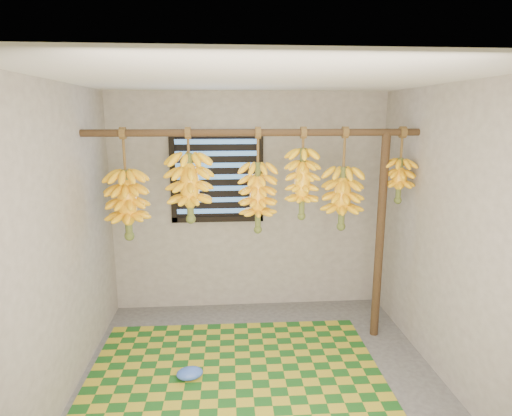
{
  "coord_description": "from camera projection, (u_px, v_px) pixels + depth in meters",
  "views": [
    {
      "loc": [
        -0.29,
        -3.12,
        2.15
      ],
      "look_at": [
        0.0,
        0.55,
        1.35
      ],
      "focal_mm": 30.0,
      "sensor_mm": 36.0,
      "label": 1
    }
  ],
  "objects": [
    {
      "name": "floor",
      "position": [
        261.0,
        383.0,
        3.52
      ],
      "size": [
        3.0,
        3.0,
        0.01
      ],
      "primitive_type": "cube",
      "color": "#484848",
      "rests_on": "ground"
    },
    {
      "name": "ceiling",
      "position": [
        262.0,
        78.0,
        3.01
      ],
      "size": [
        3.0,
        3.0,
        0.01
      ],
      "primitive_type": "cube",
      "color": "silver",
      "rests_on": "wall_back"
    },
    {
      "name": "wall_back",
      "position": [
        249.0,
        203.0,
        4.73
      ],
      "size": [
        3.0,
        0.01,
        2.4
      ],
      "primitive_type": "cube",
      "color": "slate",
      "rests_on": "floor"
    },
    {
      "name": "wall_left",
      "position": [
        59.0,
        247.0,
        3.15
      ],
      "size": [
        0.01,
        3.0,
        2.4
      ],
      "primitive_type": "cube",
      "color": "slate",
      "rests_on": "floor"
    },
    {
      "name": "wall_right",
      "position": [
        451.0,
        238.0,
        3.38
      ],
      "size": [
        0.01,
        3.0,
        2.4
      ],
      "primitive_type": "cube",
      "color": "slate",
      "rests_on": "floor"
    },
    {
      "name": "window",
      "position": [
        217.0,
        177.0,
        4.61
      ],
      "size": [
        1.0,
        0.04,
        1.0
      ],
      "color": "black",
      "rests_on": "wall_back"
    },
    {
      "name": "hanging_pole",
      "position": [
        255.0,
        133.0,
        3.78
      ],
      "size": [
        3.0,
        0.06,
        0.06
      ],
      "primitive_type": "cylinder",
      "rotation": [
        0.0,
        1.57,
        0.0
      ],
      "color": "#442E19",
      "rests_on": "wall_left"
    },
    {
      "name": "support_post",
      "position": [
        380.0,
        238.0,
        4.08
      ],
      "size": [
        0.08,
        0.08,
        2.0
      ],
      "primitive_type": "cylinder",
      "color": "#442E19",
      "rests_on": "floor"
    },
    {
      "name": "woven_mat",
      "position": [
        235.0,
        381.0,
        3.52
      ],
      "size": [
        2.51,
        2.02,
        0.01
      ],
      "primitive_type": "cube",
      "rotation": [
        0.0,
        0.0,
        -0.02
      ],
      "color": "#175018",
      "rests_on": "floor"
    },
    {
      "name": "plastic_bag",
      "position": [
        190.0,
        373.0,
        3.55
      ],
      "size": [
        0.25,
        0.2,
        0.09
      ],
      "primitive_type": "ellipsoid",
      "rotation": [
        0.0,
        0.0,
        0.21
      ],
      "color": "blue",
      "rests_on": "woven_mat"
    },
    {
      "name": "banana_bunch_a",
      "position": [
        127.0,
        204.0,
        3.82
      ],
      "size": [
        0.36,
        0.36,
        0.99
      ],
      "color": "brown",
      "rests_on": "hanging_pole"
    },
    {
      "name": "banana_bunch_b",
      "position": [
        190.0,
        188.0,
        3.83
      ],
      "size": [
        0.4,
        0.4,
        0.84
      ],
      "color": "brown",
      "rests_on": "hanging_pole"
    },
    {
      "name": "banana_bunch_c",
      "position": [
        258.0,
        198.0,
        3.9
      ],
      "size": [
        0.34,
        0.34,
        0.96
      ],
      "color": "brown",
      "rests_on": "hanging_pole"
    },
    {
      "name": "banana_bunch_d",
      "position": [
        302.0,
        184.0,
        3.91
      ],
      "size": [
        0.3,
        0.3,
        0.84
      ],
      "color": "brown",
      "rests_on": "hanging_pole"
    },
    {
      "name": "banana_bunch_e",
      "position": [
        342.0,
        198.0,
        3.97
      ],
      "size": [
        0.38,
        0.38,
        0.94
      ],
      "color": "brown",
      "rests_on": "hanging_pole"
    },
    {
      "name": "banana_bunch_f",
      "position": [
        399.0,
        180.0,
        3.97
      ],
      "size": [
        0.27,
        0.27,
        0.7
      ],
      "color": "brown",
      "rests_on": "hanging_pole"
    }
  ]
}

